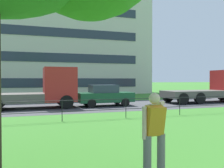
% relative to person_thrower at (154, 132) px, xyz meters
% --- Properties ---
extents(street_strip, '(80.00, 6.67, 0.01)m').
position_rel_person_thrower_xyz_m(street_strip, '(2.08, 12.20, -0.89)').
color(street_strip, '#424247').
rests_on(street_strip, ground).
extents(park_fence, '(31.53, 0.04, 1.00)m').
position_rel_person_thrower_xyz_m(park_fence, '(2.08, 6.74, -0.23)').
color(park_fence, black).
rests_on(park_fence, ground).
extents(person_thrower, '(0.51, 0.81, 1.67)m').
position_rel_person_thrower_xyz_m(person_thrower, '(0.00, 0.00, 0.00)').
color(person_thrower, slate).
rests_on(person_thrower, ground).
extents(flatbed_truck_right, '(7.36, 2.58, 2.75)m').
position_rel_person_thrower_xyz_m(flatbed_truck_right, '(-2.15, 12.23, 0.32)').
color(flatbed_truck_right, '#B22323').
rests_on(flatbed_truck_right, ground).
extents(car_dark_green_far_left, '(4.05, 1.91, 1.54)m').
position_rel_person_thrower_xyz_m(car_dark_green_far_left, '(2.54, 12.11, -0.12)').
color(car_dark_green_far_left, '#194C2D').
rests_on(car_dark_green_far_left, ground).
extents(flatbed_truck_center, '(7.31, 2.44, 2.75)m').
position_rel_person_thrower_xyz_m(flatbed_truck_center, '(12.46, 12.11, 0.32)').
color(flatbed_truck_center, '#B22323').
rests_on(flatbed_truck_center, ground).
extents(apartment_building_background, '(31.91, 11.65, 18.83)m').
position_rel_person_thrower_xyz_m(apartment_building_background, '(-2.73, 30.46, 8.52)').
color(apartment_building_background, beige).
rests_on(apartment_building_background, ground).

